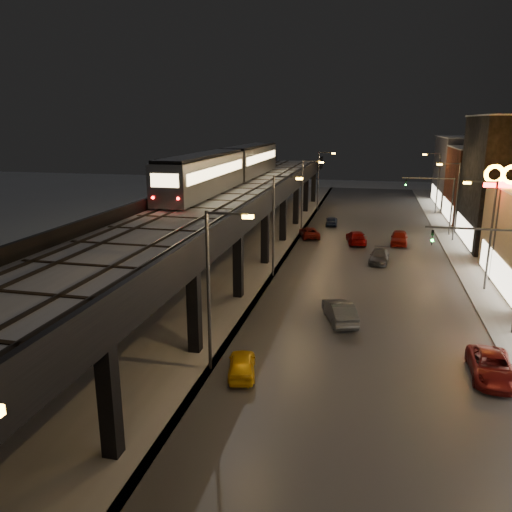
{
  "coord_description": "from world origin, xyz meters",
  "views": [
    {
      "loc": [
        7.51,
        -11.08,
        13.41
      ],
      "look_at": [
        0.45,
        19.33,
        5.0
      ],
      "focal_mm": 35.0,
      "sensor_mm": 36.0,
      "label": 1
    }
  ],
  "objects_px": {
    "car_near_white": "(340,312)",
    "car_onc_dark": "(492,368)",
    "car_taxi": "(242,365)",
    "car_onc_white": "(379,257)",
    "subway_train": "(231,166)",
    "car_onc_red": "(399,238)",
    "car_mid_dark": "(356,238)",
    "car_far_white": "(332,221)",
    "car_mid_silver": "(309,233)"
  },
  "relations": [
    {
      "from": "car_taxi",
      "to": "car_onc_white",
      "type": "xyz_separation_m",
      "value": [
        7.44,
        24.83,
        0.01
      ]
    },
    {
      "from": "car_onc_dark",
      "to": "car_onc_red",
      "type": "relative_size",
      "value": 1.05
    },
    {
      "from": "car_mid_dark",
      "to": "car_onc_red",
      "type": "height_order",
      "value": "car_onc_red"
    },
    {
      "from": "car_onc_dark",
      "to": "car_taxi",
      "type": "bearing_deg",
      "value": -166.37
    },
    {
      "from": "subway_train",
      "to": "car_near_white",
      "type": "relative_size",
      "value": 8.47
    },
    {
      "from": "car_taxi",
      "to": "car_far_white",
      "type": "xyz_separation_m",
      "value": [
        1.35,
        42.14,
        0.01
      ]
    },
    {
      "from": "car_taxi",
      "to": "car_near_white",
      "type": "height_order",
      "value": "car_near_white"
    },
    {
      "from": "car_taxi",
      "to": "car_far_white",
      "type": "height_order",
      "value": "car_far_white"
    },
    {
      "from": "car_taxi",
      "to": "car_onc_red",
      "type": "height_order",
      "value": "car_onc_red"
    },
    {
      "from": "subway_train",
      "to": "car_far_white",
      "type": "bearing_deg",
      "value": 41.67
    },
    {
      "from": "car_near_white",
      "to": "car_far_white",
      "type": "xyz_separation_m",
      "value": [
        -3.32,
        33.37,
        -0.13
      ]
    },
    {
      "from": "car_onc_dark",
      "to": "car_onc_red",
      "type": "bearing_deg",
      "value": 98.74
    },
    {
      "from": "subway_train",
      "to": "car_onc_dark",
      "type": "relative_size",
      "value": 8.17
    },
    {
      "from": "car_onc_white",
      "to": "car_onc_red",
      "type": "distance_m",
      "value": 8.56
    },
    {
      "from": "car_far_white",
      "to": "car_mid_dark",
      "type": "bearing_deg",
      "value": 107.27
    },
    {
      "from": "car_taxi",
      "to": "car_onc_white",
      "type": "height_order",
      "value": "car_onc_white"
    },
    {
      "from": "car_near_white",
      "to": "car_far_white",
      "type": "relative_size",
      "value": 1.26
    },
    {
      "from": "car_mid_dark",
      "to": "car_onc_dark",
      "type": "bearing_deg",
      "value": 97.11
    },
    {
      "from": "car_onc_white",
      "to": "car_onc_red",
      "type": "relative_size",
      "value": 0.95
    },
    {
      "from": "car_onc_white",
      "to": "car_near_white",
      "type": "bearing_deg",
      "value": -93.86
    },
    {
      "from": "subway_train",
      "to": "car_onc_white",
      "type": "relative_size",
      "value": 8.99
    },
    {
      "from": "car_far_white",
      "to": "car_onc_white",
      "type": "bearing_deg",
      "value": 106.4
    },
    {
      "from": "car_onc_red",
      "to": "car_mid_silver",
      "type": "bearing_deg",
      "value": 176.92
    },
    {
      "from": "car_mid_silver",
      "to": "car_onc_white",
      "type": "xyz_separation_m",
      "value": [
        8.07,
        -9.48,
        0.01
      ]
    },
    {
      "from": "car_taxi",
      "to": "car_onc_dark",
      "type": "height_order",
      "value": "car_onc_dark"
    },
    {
      "from": "car_mid_silver",
      "to": "car_onc_white",
      "type": "height_order",
      "value": "car_onc_white"
    },
    {
      "from": "car_onc_red",
      "to": "car_near_white",
      "type": "bearing_deg",
      "value": -97.95
    },
    {
      "from": "car_mid_dark",
      "to": "car_onc_dark",
      "type": "relative_size",
      "value": 1.03
    },
    {
      "from": "car_mid_dark",
      "to": "car_far_white",
      "type": "xyz_separation_m",
      "value": [
        -3.59,
        9.73,
        -0.09
      ]
    },
    {
      "from": "subway_train",
      "to": "car_mid_silver",
      "type": "height_order",
      "value": "subway_train"
    },
    {
      "from": "car_near_white",
      "to": "car_onc_white",
      "type": "relative_size",
      "value": 1.06
    },
    {
      "from": "car_near_white",
      "to": "car_onc_red",
      "type": "distance_m",
      "value": 24.83
    },
    {
      "from": "subway_train",
      "to": "car_mid_dark",
      "type": "distance_m",
      "value": 16.58
    },
    {
      "from": "car_far_white",
      "to": "car_onc_white",
      "type": "relative_size",
      "value": 0.85
    },
    {
      "from": "subway_train",
      "to": "car_mid_dark",
      "type": "bearing_deg",
      "value": 0.36
    },
    {
      "from": "subway_train",
      "to": "car_onc_white",
      "type": "bearing_deg",
      "value": -23.63
    },
    {
      "from": "subway_train",
      "to": "car_onc_red",
      "type": "relative_size",
      "value": 8.57
    },
    {
      "from": "car_mid_silver",
      "to": "car_onc_red",
      "type": "distance_m",
      "value": 10.38
    },
    {
      "from": "car_near_white",
      "to": "car_mid_silver",
      "type": "relative_size",
      "value": 1.04
    },
    {
      "from": "car_taxi",
      "to": "car_onc_red",
      "type": "relative_size",
      "value": 0.8
    },
    {
      "from": "car_near_white",
      "to": "car_onc_white",
      "type": "xyz_separation_m",
      "value": [
        2.77,
        16.06,
        -0.13
      ]
    },
    {
      "from": "car_taxi",
      "to": "car_far_white",
      "type": "relative_size",
      "value": 0.99
    },
    {
      "from": "car_mid_silver",
      "to": "car_onc_dark",
      "type": "bearing_deg",
      "value": 97.44
    },
    {
      "from": "car_near_white",
      "to": "car_onc_dark",
      "type": "height_order",
      "value": "car_near_white"
    },
    {
      "from": "car_near_white",
      "to": "car_onc_dark",
      "type": "xyz_separation_m",
      "value": [
        8.5,
        -6.1,
        -0.09
      ]
    },
    {
      "from": "car_onc_dark",
      "to": "car_onc_white",
      "type": "bearing_deg",
      "value": 106.68
    },
    {
      "from": "car_far_white",
      "to": "car_taxi",
      "type": "bearing_deg",
      "value": 85.19
    },
    {
      "from": "subway_train",
      "to": "car_taxi",
      "type": "height_order",
      "value": "subway_train"
    },
    {
      "from": "car_onc_dark",
      "to": "car_onc_white",
      "type": "height_order",
      "value": "car_onc_dark"
    },
    {
      "from": "car_taxi",
      "to": "car_onc_white",
      "type": "relative_size",
      "value": 0.84
    }
  ]
}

